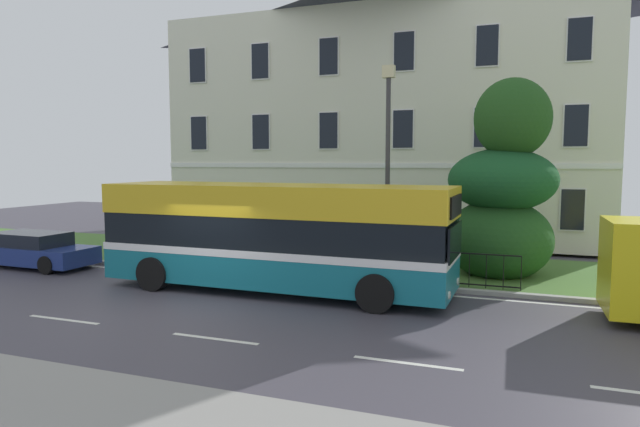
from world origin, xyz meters
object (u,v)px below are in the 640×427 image
Objects in this scene: single_decker_bus at (276,235)px; parked_hatchback_00 at (35,250)px; georgian_townhouse at (394,105)px; street_lamp_post at (388,157)px; litter_bin at (330,256)px; evergreen_tree at (503,195)px.

single_decker_bus is 9.37m from parked_hatchback_00.
georgian_townhouse is 12.21m from street_lamp_post.
georgian_townhouse is 4.68× the size of parked_hatchback_00.
single_decker_bus is at bearing -90.30° from georgian_townhouse.
litter_bin is (0.70, -11.66, -5.83)m from georgian_townhouse.
street_lamp_post is (2.52, -11.63, -2.70)m from georgian_townhouse.
georgian_townhouse reaches higher than evergreen_tree.
georgian_townhouse is 13.05m from litter_bin.
parked_hatchback_00 is 4.07× the size of litter_bin.
single_decker_bus is at bearing -145.12° from evergreen_tree.
georgian_townhouse reaches higher than street_lamp_post.
georgian_townhouse is 3.12× the size of street_lamp_post.
single_decker_bus is 4.16m from street_lamp_post.
parked_hatchback_00 is at bearing 178.52° from single_decker_bus.
evergreen_tree is 0.63× the size of single_decker_bus.
street_lamp_post is at bearing -77.76° from georgian_townhouse.
evergreen_tree reaches higher than parked_hatchback_00.
evergreen_tree is at bearing 27.31° from street_lamp_post.
georgian_townhouse reaches higher than single_decker_bus.
parked_hatchback_00 is (-9.39, -13.70, -5.88)m from georgian_townhouse.
single_decker_bus is 2.34× the size of parked_hatchback_00.
evergreen_tree is 5.69m from litter_bin.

